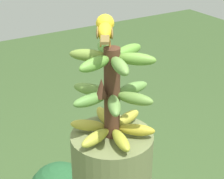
% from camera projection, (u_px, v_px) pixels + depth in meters
% --- Properties ---
extents(banana_bunch, '(0.27, 0.28, 0.30)m').
position_uv_depth(banana_bunch, '(112.00, 94.00, 1.18)').
color(banana_bunch, '#4C2D1E').
rests_on(banana_bunch, banana_tree).
extents(perched_bird, '(0.12, 0.18, 0.08)m').
position_uv_depth(perched_bird, '(105.00, 29.00, 1.12)').
color(perched_bird, '#C68933').
rests_on(perched_bird, banana_bunch).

